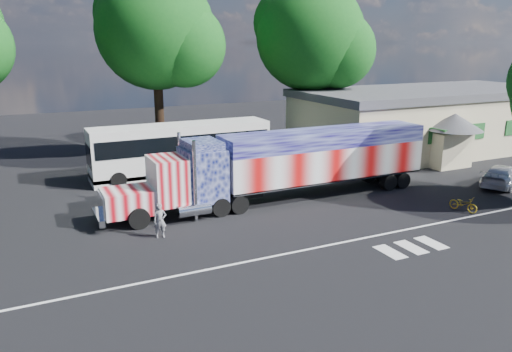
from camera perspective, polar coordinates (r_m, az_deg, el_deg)
name	(u,v)px	position (r m, az deg, el deg)	size (l,w,h in m)	color
ground	(282,227)	(25.06, 2.98, -5.80)	(100.00, 100.00, 0.00)	black
lane_markings	(356,248)	(23.00, 11.30, -8.05)	(30.00, 2.67, 0.01)	silver
semi_truck	(288,163)	(28.82, 3.73, 1.48)	(19.81, 3.13, 4.22)	black
coach_bus	(182,149)	(34.56, -8.50, 3.06)	(12.24, 2.85, 3.56)	white
hall_building	(429,120)	(44.70, 19.16, 6.10)	(22.40, 12.80, 5.20)	beige
parked_car	(503,176)	(35.55, 26.36, 0.04)	(1.89, 4.64, 1.35)	silver
woman	(160,221)	(23.85, -10.92, -5.03)	(0.61, 0.40, 1.67)	slate
bicycle	(463,204)	(29.40, 22.61, -2.96)	(0.55, 1.58, 0.83)	gold
tree_n_mid	(157,31)	(39.16, -11.20, 15.99)	(9.28, 8.83, 14.24)	black
tree_ne_a	(312,37)	(42.27, 6.45, 15.50)	(9.28, 8.84, 13.82)	black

